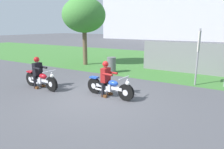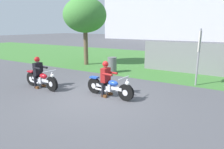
% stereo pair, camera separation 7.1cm
% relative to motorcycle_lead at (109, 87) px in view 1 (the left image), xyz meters
% --- Properties ---
extents(ground, '(120.00, 120.00, 0.00)m').
position_rel_motorcycle_lead_xyz_m(ground, '(-0.39, -0.52, -0.39)').
color(ground, '#4C4C51').
extents(grass_verge, '(60.00, 12.00, 0.01)m').
position_rel_motorcycle_lead_xyz_m(grass_verge, '(-0.39, 9.12, -0.39)').
color(grass_verge, '#3D7533').
rests_on(grass_verge, ground).
extents(motorcycle_lead, '(2.15, 0.66, 0.88)m').
position_rel_motorcycle_lead_xyz_m(motorcycle_lead, '(0.00, 0.00, 0.00)').
color(motorcycle_lead, black).
rests_on(motorcycle_lead, ground).
extents(rider_lead, '(0.57, 0.49, 1.40)m').
position_rel_motorcycle_lead_xyz_m(rider_lead, '(-0.17, 0.02, 0.43)').
color(rider_lead, black).
rests_on(rider_lead, ground).
extents(motorcycle_follow, '(2.11, 0.66, 0.88)m').
position_rel_motorcycle_lead_xyz_m(motorcycle_follow, '(-3.19, -0.61, -0.00)').
color(motorcycle_follow, black).
rests_on(motorcycle_follow, ground).
extents(rider_follow, '(0.57, 0.49, 1.40)m').
position_rel_motorcycle_lead_xyz_m(rider_follow, '(-3.35, -0.59, 0.43)').
color(rider_follow, black).
rests_on(rider_follow, ground).
extents(tree_roadside, '(2.99, 2.99, 4.66)m').
position_rel_motorcycle_lead_xyz_m(tree_roadside, '(-5.08, 4.98, 3.05)').
color(tree_roadside, brown).
rests_on(tree_roadside, ground).
extents(trash_can, '(0.54, 0.54, 0.92)m').
position_rel_motorcycle_lead_xyz_m(trash_can, '(-2.12, 3.72, 0.07)').
color(trash_can, '#595E5B').
rests_on(trash_can, ground).
extents(sign_banner, '(0.08, 0.60, 2.60)m').
position_rel_motorcycle_lead_xyz_m(sign_banner, '(2.63, 3.40, 1.33)').
color(sign_banner, gray).
rests_on(sign_banner, ground).
extents(fence_segment, '(7.00, 0.06, 1.80)m').
position_rel_motorcycle_lead_xyz_m(fence_segment, '(2.58, 5.87, 0.51)').
color(fence_segment, slate).
rests_on(fence_segment, ground).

